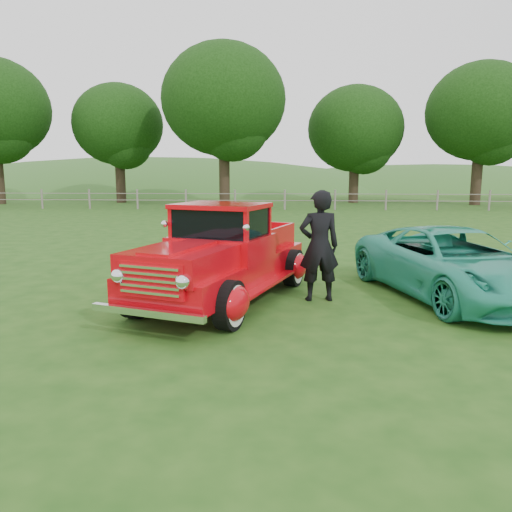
# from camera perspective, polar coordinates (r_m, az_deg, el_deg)

# --- Properties ---
(ground) EXTENTS (140.00, 140.00, 0.00)m
(ground) POSITION_cam_1_polar(r_m,az_deg,el_deg) (8.46, 2.85, -6.43)
(ground) COLOR #1D4713
(ground) RESTS_ON ground
(distant_hills) EXTENTS (116.00, 60.00, 18.00)m
(distant_hills) POSITION_cam_1_polar(r_m,az_deg,el_deg) (68.06, -0.10, 3.98)
(distant_hills) COLOR #316324
(distant_hills) RESTS_ON ground
(fence_line) EXTENTS (48.00, 0.12, 1.20)m
(fence_line) POSITION_cam_1_polar(r_m,az_deg,el_deg) (30.17, 3.31, 6.45)
(fence_line) COLOR gray
(fence_line) RESTS_ON ground
(tree_mid_west) EXTENTS (6.40, 6.40, 8.46)m
(tree_mid_west) POSITION_cam_1_polar(r_m,az_deg,el_deg) (38.21, -15.49, 14.25)
(tree_mid_west) COLOR black
(tree_mid_west) RESTS_ON ground
(tree_near_west) EXTENTS (8.00, 8.00, 10.42)m
(tree_near_west) POSITION_cam_1_polar(r_m,az_deg,el_deg) (33.66, -3.72, 17.36)
(tree_near_west) COLOR black
(tree_near_west) RESTS_ON ground
(tree_near_east) EXTENTS (6.80, 6.80, 8.33)m
(tree_near_east) POSITION_cam_1_polar(r_m,az_deg,el_deg) (37.56, 11.30, 14.03)
(tree_near_east) COLOR black
(tree_near_east) RESTS_ON ground
(tree_mid_east) EXTENTS (7.20, 7.20, 9.44)m
(tree_mid_east) POSITION_cam_1_polar(r_m,az_deg,el_deg) (37.62, 24.36, 14.78)
(tree_mid_east) COLOR black
(tree_mid_east) RESTS_ON ground
(red_pickup) EXTENTS (3.32, 5.28, 1.78)m
(red_pickup) POSITION_cam_1_polar(r_m,az_deg,el_deg) (9.04, -3.79, -0.19)
(red_pickup) COLOR black
(red_pickup) RESTS_ON ground
(teal_sedan) EXTENTS (3.36, 5.10, 1.30)m
(teal_sedan) POSITION_cam_1_polar(r_m,az_deg,el_deg) (9.96, 21.68, -0.79)
(teal_sedan) COLOR teal
(teal_sedan) RESTS_ON ground
(man) EXTENTS (0.80, 0.59, 2.02)m
(man) POSITION_cam_1_polar(r_m,az_deg,el_deg) (9.07, 7.23, 1.15)
(man) COLOR black
(man) RESTS_ON ground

